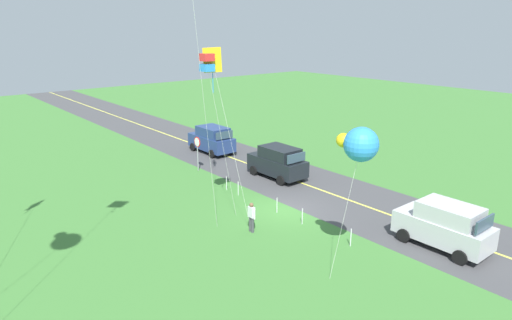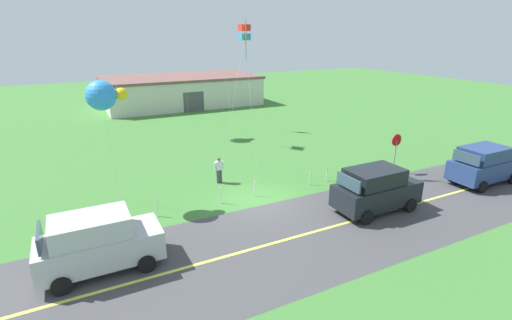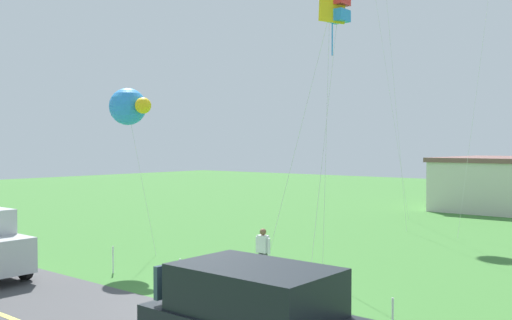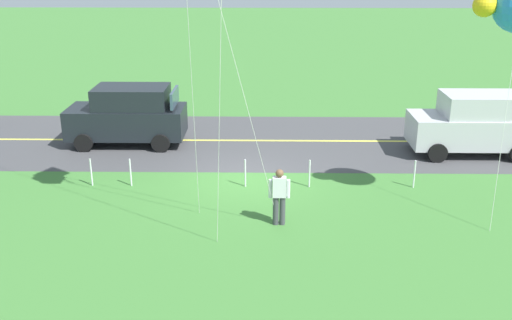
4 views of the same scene
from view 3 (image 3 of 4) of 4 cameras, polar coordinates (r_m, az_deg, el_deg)
name	(u,v)px [view 3 (image 3 of 4)]	position (r m, az deg, el deg)	size (l,w,h in m)	color
ground_plane	(211,307)	(15.90, -4.46, -14.37)	(120.00, 120.00, 0.10)	#3D7533
person_adult_near	(263,251)	(18.79, 0.70, -9.04)	(0.58, 0.22, 1.60)	#3F3F47
kite_red_low	(331,8)	(18.28, 7.49, 14.71)	(2.41, 1.13, 9.26)	silver
kite_yellow_high	(338,9)	(18.49, 8.17, 14.64)	(0.56, 1.97, 8.96)	silver
kite_cyan_top	(129,107)	(22.27, -12.51, 5.20)	(1.90, 1.75, 6.46)	silver
fence_post_0	(113,260)	(20.11, -14.01, -9.59)	(0.05, 0.05, 0.90)	silver
fence_post_1	(180,274)	(17.62, -7.54, -11.13)	(0.05, 0.05, 0.90)	silver
fence_post_2	(230,284)	(16.24, -2.58, -12.21)	(0.05, 0.05, 0.90)	silver
fence_post_3	(344,308)	(14.14, 8.73, -14.30)	(0.05, 0.05, 0.90)	silver
fence_post_4	(393,318)	(13.57, 13.41, -15.00)	(0.05, 0.05, 0.90)	silver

